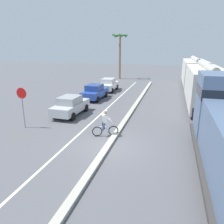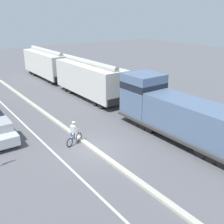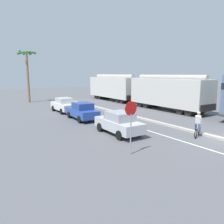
{
  "view_description": "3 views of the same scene",
  "coord_description": "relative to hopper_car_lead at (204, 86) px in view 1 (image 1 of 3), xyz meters",
  "views": [
    {
      "loc": [
        3.28,
        -11.18,
        5.58
      ],
      "look_at": [
        -0.48,
        2.44,
        1.31
      ],
      "focal_mm": 35.0,
      "sensor_mm": 36.0,
      "label": 1
    },
    {
      "loc": [
        -8.41,
        -13.84,
        8.83
      ],
      "look_at": [
        2.58,
        1.18,
        1.79
      ],
      "focal_mm": 42.0,
      "sensor_mm": 36.0,
      "label": 2
    },
    {
      "loc": [
        -13.66,
        -7.53,
        4.29
      ],
      "look_at": [
        -4.15,
        6.76,
        1.27
      ],
      "focal_mm": 35.0,
      "sensor_mm": 36.0,
      "label": 3
    }
  ],
  "objects": [
    {
      "name": "parked_car_blue",
      "position": [
        -10.93,
        0.67,
        -1.26
      ],
      "size": [
        1.98,
        4.27,
        1.62
      ],
      "color": "#28479E",
      "rests_on": "ground"
    },
    {
      "name": "stop_sign",
      "position": [
        -12.77,
        -8.95,
        -0.05
      ],
      "size": [
        0.76,
        0.08,
        2.88
      ],
      "color": "gray",
      "rests_on": "ground"
    },
    {
      "name": "parked_car_white",
      "position": [
        -10.8,
        5.58,
        -1.26
      ],
      "size": [
        1.87,
        4.22,
        1.62
      ],
      "color": "silver",
      "rests_on": "ground"
    },
    {
      "name": "hopper_car_middle",
      "position": [
        0.0,
        11.6,
        0.0
      ],
      "size": [
        2.9,
        10.6,
        4.18
      ],
      "color": "beige",
      "rests_on": "ground"
    },
    {
      "name": "ground_plane",
      "position": [
        -6.16,
        -10.23,
        -2.08
      ],
      "size": [
        120.0,
        120.0,
        0.0
      ],
      "primitive_type": "plane",
      "color": "#56565B"
    },
    {
      "name": "palm_tree_near",
      "position": [
        -11.98,
        16.77,
        3.59
      ],
      "size": [
        2.7,
        2.79,
        7.74
      ],
      "color": "#846647",
      "rests_on": "ground"
    },
    {
      "name": "parked_car_silver",
      "position": [
        -10.94,
        -5.32,
        -1.26
      ],
      "size": [
        1.91,
        4.24,
        1.62
      ],
      "color": "#B7BABF",
      "rests_on": "ground"
    },
    {
      "name": "median_curb",
      "position": [
        -6.16,
        -4.23,
        -2.0
      ],
      "size": [
        0.36,
        36.0,
        0.16
      ],
      "primitive_type": "cube",
      "color": "#B2AD9E",
      "rests_on": "ground"
    },
    {
      "name": "hopper_car_lead",
      "position": [
        0.0,
        0.0,
        0.0
      ],
      "size": [
        2.9,
        10.6,
        4.18
      ],
      "color": "beige",
      "rests_on": "ground"
    },
    {
      "name": "lane_stripe",
      "position": [
        -8.56,
        -4.23,
        -2.07
      ],
      "size": [
        0.14,
        36.0,
        0.01
      ],
      "primitive_type": "cube",
      "color": "silver",
      "rests_on": "ground"
    },
    {
      "name": "cyclist",
      "position": [
        -6.81,
        -8.88,
        -1.26
      ],
      "size": [
        1.59,
        0.77,
        1.71
      ],
      "color": "black",
      "rests_on": "ground"
    }
  ]
}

